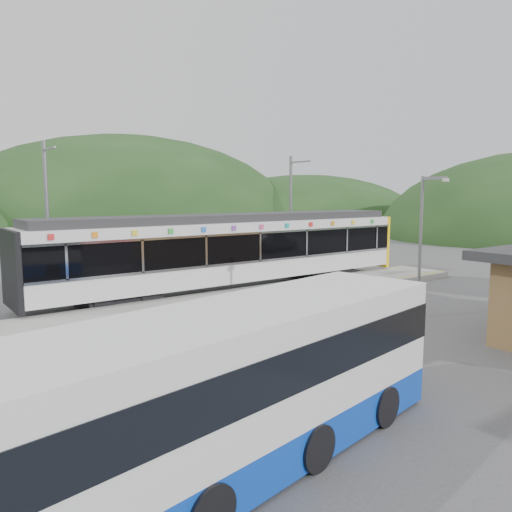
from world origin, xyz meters
TOP-DOWN VIEW (x-y plane):
  - ground at (0.00, 0.00)m, footprint 120.00×120.00m
  - hills at (6.19, 5.29)m, footprint 146.00×149.00m
  - platform at (0.00, 3.30)m, footprint 26.00×3.20m
  - yellow_line at (0.00, 2.00)m, footprint 26.00×0.10m
  - train at (1.07, 6.00)m, footprint 20.44×3.01m
  - catenary_mast_west at (-7.00, 8.56)m, footprint 0.18×1.80m
  - catenary_mast_east at (7.00, 8.56)m, footprint 0.18×1.80m
  - bus at (-8.54, -7.54)m, footprint 10.44×3.98m
  - lamp_post at (3.43, -3.12)m, footprint 0.48×1.02m

SIDE VIEW (x-z plane):
  - ground at x=0.00m, z-range 0.00..0.00m
  - hills at x=6.19m, z-range -13.00..13.00m
  - platform at x=0.00m, z-range 0.00..0.30m
  - yellow_line at x=0.00m, z-range 0.30..0.31m
  - bus at x=-8.54m, z-range -0.05..2.73m
  - train at x=1.07m, z-range 0.19..3.93m
  - lamp_post at x=3.43m, z-range 0.54..5.93m
  - catenary_mast_west at x=-7.00m, z-range 0.15..7.15m
  - catenary_mast_east at x=7.00m, z-range 0.15..7.15m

